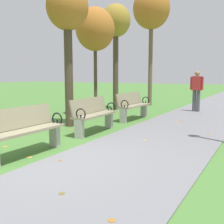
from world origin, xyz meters
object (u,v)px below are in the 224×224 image
at_px(park_bench_2, 94,114).
at_px(tree_5, 151,10).
at_px(tree_2, 67,13).
at_px(park_bench_3, 133,105).
at_px(tree_3, 95,30).
at_px(park_bench_1, 25,130).
at_px(tree_4, 116,25).
at_px(pedestrian_walking, 197,89).

distance_m(park_bench_2, tree_5, 7.91).
bearing_deg(tree_2, park_bench_3, 60.85).
bearing_deg(tree_5, tree_3, -96.34).
distance_m(park_bench_1, park_bench_2, 2.33).
bearing_deg(tree_3, tree_4, 96.56).
xyz_separation_m(park_bench_2, tree_2, (-1.10, 0.40, 2.71)).
relative_size(tree_2, pedestrian_walking, 2.47).
distance_m(park_bench_2, tree_3, 3.97).
height_order(park_bench_2, tree_2, tree_2).
distance_m(park_bench_1, park_bench_3, 4.70).
bearing_deg(pedestrian_walking, park_bench_3, -114.99).
bearing_deg(pedestrian_walking, park_bench_2, -104.57).
xyz_separation_m(tree_3, tree_4, (-0.22, 1.93, 0.49)).
relative_size(park_bench_2, park_bench_3, 1.00).
distance_m(tree_4, tree_5, 2.52).
bearing_deg(park_bench_2, park_bench_1, -90.00).
xyz_separation_m(tree_3, tree_5, (0.46, 4.16, 1.43)).
xyz_separation_m(park_bench_2, park_bench_3, (0.00, 2.38, 0.00)).
relative_size(park_bench_1, park_bench_2, 0.99).
distance_m(park_bench_2, tree_2, 2.95).
relative_size(park_bench_2, tree_2, 0.40).
distance_m(park_bench_1, tree_2, 4.00).
height_order(park_bench_1, tree_4, tree_4).
relative_size(park_bench_1, tree_4, 0.37).
bearing_deg(pedestrian_walking, park_bench_1, -100.28).
height_order(park_bench_1, park_bench_3, same).
xyz_separation_m(park_bench_1, tree_3, (-1.59, 4.89, 2.58)).
relative_size(tree_5, pedestrian_walking, 3.40).
height_order(tree_2, tree_4, tree_4).
bearing_deg(tree_5, park_bench_2, -80.51).
xyz_separation_m(tree_3, pedestrian_walking, (2.98, 2.82, -2.14)).
distance_m(park_bench_1, pedestrian_walking, 7.84).
bearing_deg(tree_5, park_bench_3, -75.49).
bearing_deg(park_bench_1, pedestrian_walking, 79.72).
bearing_deg(park_bench_3, park_bench_2, -90.00).
height_order(tree_4, tree_5, tree_5).
bearing_deg(tree_3, park_bench_3, -6.60).
bearing_deg(pedestrian_walking, tree_4, -164.56).
relative_size(park_bench_2, tree_4, 0.37).
height_order(park_bench_3, tree_3, tree_3).
xyz_separation_m(park_bench_2, tree_4, (-1.81, 4.49, 3.07)).
bearing_deg(tree_4, pedestrian_walking, 15.44).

